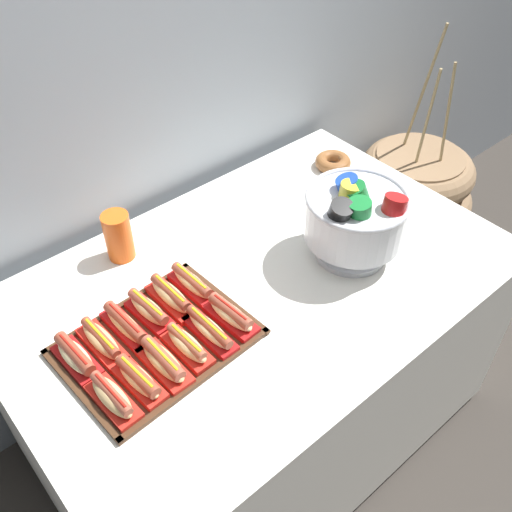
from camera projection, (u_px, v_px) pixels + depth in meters
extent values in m
plane|color=#38332D|center=(258.00, 423.00, 2.24)|extent=(10.00, 10.00, 0.00)
cube|color=#9EA8B2|center=(129.00, 48.00, 1.68)|extent=(6.00, 0.10, 2.60)
cube|color=white|center=(258.00, 357.00, 1.96)|extent=(1.50, 0.96, 0.75)
cylinder|color=black|center=(433.00, 391.00, 2.33)|extent=(0.05, 0.05, 0.04)
cylinder|color=black|center=(67.00, 452.00, 2.13)|extent=(0.05, 0.05, 0.04)
cylinder|color=black|center=(309.00, 292.00, 2.73)|extent=(0.05, 0.05, 0.04)
cylinder|color=#896B4C|center=(409.00, 210.00, 2.73)|extent=(0.39, 0.39, 0.61)
torus|color=#896B4C|center=(400.00, 246.00, 2.88)|extent=(0.56, 0.56, 0.14)
torus|color=#896B4C|center=(406.00, 223.00, 2.78)|extent=(0.58, 0.58, 0.14)
torus|color=#896B4C|center=(412.00, 197.00, 2.67)|extent=(0.54, 0.54, 0.14)
torus|color=#896B4C|center=(418.00, 170.00, 2.57)|extent=(0.50, 0.50, 0.14)
cylinder|color=#937F56|center=(448.00, 114.00, 2.34)|extent=(0.04, 0.04, 0.44)
cylinder|color=#937F56|center=(428.00, 118.00, 2.33)|extent=(0.02, 0.04, 0.43)
cylinder|color=#937F56|center=(424.00, 89.00, 2.37)|extent=(0.01, 0.09, 0.56)
cube|color=#472B19|center=(157.00, 343.00, 1.52)|extent=(0.50, 0.39, 0.01)
cube|color=#472B19|center=(199.00, 381.00, 1.43)|extent=(0.48, 0.04, 0.01)
cube|color=#472B19|center=(120.00, 306.00, 1.61)|extent=(0.48, 0.04, 0.01)
cube|color=#472B19|center=(80.00, 393.00, 1.40)|extent=(0.04, 0.36, 0.01)
cube|color=#472B19|center=(223.00, 296.00, 1.64)|extent=(0.04, 0.36, 0.01)
cube|color=red|center=(114.00, 402.00, 1.38)|extent=(0.07, 0.17, 0.02)
ellipsoid|color=tan|center=(112.00, 396.00, 1.36)|extent=(0.06, 0.15, 0.04)
cylinder|color=#9E4C38|center=(111.00, 393.00, 1.35)|extent=(0.03, 0.15, 0.03)
cylinder|color=red|center=(110.00, 391.00, 1.34)|extent=(0.01, 0.12, 0.01)
cube|color=red|center=(140.00, 384.00, 1.41)|extent=(0.07, 0.17, 0.02)
ellipsoid|color=#E0BC7F|center=(139.00, 379.00, 1.40)|extent=(0.06, 0.15, 0.04)
cylinder|color=brown|center=(138.00, 376.00, 1.39)|extent=(0.04, 0.15, 0.03)
cylinder|color=yellow|center=(137.00, 372.00, 1.38)|extent=(0.02, 0.12, 0.01)
cube|color=red|center=(164.00, 366.00, 1.45)|extent=(0.07, 0.18, 0.02)
ellipsoid|color=tan|center=(163.00, 361.00, 1.44)|extent=(0.06, 0.16, 0.04)
cylinder|color=#9E4C38|center=(163.00, 358.00, 1.43)|extent=(0.04, 0.15, 0.03)
cylinder|color=yellow|center=(162.00, 354.00, 1.42)|extent=(0.01, 0.13, 0.01)
cube|color=red|center=(188.00, 350.00, 1.49)|extent=(0.07, 0.16, 0.02)
ellipsoid|color=#E0BC7F|center=(187.00, 344.00, 1.47)|extent=(0.05, 0.15, 0.04)
cylinder|color=#A8563D|center=(187.00, 341.00, 1.47)|extent=(0.03, 0.14, 0.03)
cylinder|color=yellow|center=(186.00, 338.00, 1.46)|extent=(0.01, 0.12, 0.01)
cube|color=#B21414|center=(210.00, 334.00, 1.53)|extent=(0.06, 0.18, 0.02)
ellipsoid|color=beige|center=(209.00, 329.00, 1.51)|extent=(0.05, 0.17, 0.04)
cylinder|color=brown|center=(209.00, 327.00, 1.51)|extent=(0.03, 0.17, 0.03)
cylinder|color=yellow|center=(209.00, 323.00, 1.50)|extent=(0.01, 0.14, 0.01)
cube|color=#B21414|center=(231.00, 319.00, 1.57)|extent=(0.07, 0.17, 0.02)
ellipsoid|color=beige|center=(231.00, 314.00, 1.55)|extent=(0.06, 0.16, 0.04)
cylinder|color=#9E4C38|center=(231.00, 311.00, 1.54)|extent=(0.04, 0.15, 0.03)
cylinder|color=red|center=(230.00, 307.00, 1.53)|extent=(0.02, 0.12, 0.01)
cube|color=#B21414|center=(77.00, 361.00, 1.46)|extent=(0.07, 0.16, 0.02)
ellipsoid|color=beige|center=(76.00, 356.00, 1.45)|extent=(0.06, 0.15, 0.04)
cylinder|color=brown|center=(75.00, 353.00, 1.44)|extent=(0.04, 0.15, 0.03)
cylinder|color=red|center=(73.00, 350.00, 1.43)|extent=(0.01, 0.13, 0.01)
cube|color=red|center=(103.00, 345.00, 1.50)|extent=(0.07, 0.18, 0.02)
ellipsoid|color=tan|center=(101.00, 340.00, 1.49)|extent=(0.06, 0.16, 0.04)
cylinder|color=brown|center=(100.00, 337.00, 1.48)|extent=(0.03, 0.15, 0.03)
cylinder|color=yellow|center=(100.00, 334.00, 1.47)|extent=(0.01, 0.13, 0.01)
cube|color=red|center=(127.00, 329.00, 1.54)|extent=(0.06, 0.19, 0.02)
ellipsoid|color=#E0BC7F|center=(126.00, 325.00, 1.53)|extent=(0.05, 0.17, 0.04)
cylinder|color=brown|center=(125.00, 322.00, 1.52)|extent=(0.04, 0.16, 0.03)
cylinder|color=red|center=(124.00, 318.00, 1.51)|extent=(0.01, 0.14, 0.01)
cube|color=#B21414|center=(150.00, 315.00, 1.58)|extent=(0.07, 0.16, 0.02)
ellipsoid|color=#E0BC7F|center=(149.00, 309.00, 1.56)|extent=(0.06, 0.15, 0.04)
cylinder|color=#9E4C38|center=(148.00, 306.00, 1.55)|extent=(0.04, 0.15, 0.03)
cylinder|color=yellow|center=(148.00, 303.00, 1.54)|extent=(0.02, 0.13, 0.01)
cube|color=red|center=(172.00, 301.00, 1.61)|extent=(0.07, 0.18, 0.02)
ellipsoid|color=#E0BC7F|center=(171.00, 295.00, 1.60)|extent=(0.05, 0.17, 0.04)
cylinder|color=brown|center=(170.00, 292.00, 1.59)|extent=(0.03, 0.15, 0.03)
cylinder|color=yellow|center=(170.00, 289.00, 1.58)|extent=(0.01, 0.13, 0.01)
cube|color=red|center=(193.00, 287.00, 1.65)|extent=(0.06, 0.17, 0.02)
ellipsoid|color=beige|center=(192.00, 282.00, 1.64)|extent=(0.05, 0.16, 0.04)
cylinder|color=#9E4C38|center=(192.00, 280.00, 1.63)|extent=(0.04, 0.15, 0.03)
cylinder|color=yellow|center=(191.00, 276.00, 1.62)|extent=(0.01, 0.13, 0.01)
cylinder|color=silver|center=(350.00, 251.00, 1.78)|extent=(0.22, 0.22, 0.02)
cone|color=silver|center=(352.00, 242.00, 1.75)|extent=(0.08, 0.08, 0.05)
cylinder|color=silver|center=(355.00, 218.00, 1.69)|extent=(0.29, 0.29, 0.14)
torus|color=silver|center=(358.00, 199.00, 1.64)|extent=(0.30, 0.30, 0.02)
cylinder|color=#197A33|center=(359.00, 202.00, 1.66)|extent=(0.11, 0.09, 0.15)
cylinder|color=#1E47B2|center=(351.00, 195.00, 1.68)|extent=(0.12, 0.12, 0.14)
cylinder|color=yellow|center=(348.00, 202.00, 1.66)|extent=(0.09, 0.09, 0.13)
cylinder|color=black|center=(337.00, 219.00, 1.60)|extent=(0.09, 0.11, 0.14)
cylinder|color=#197A33|center=(359.00, 219.00, 1.61)|extent=(0.09, 0.07, 0.13)
cylinder|color=red|center=(391.00, 216.00, 1.61)|extent=(0.11, 0.09, 0.14)
cylinder|color=#EA5B19|center=(120.00, 242.00, 1.74)|extent=(0.08, 0.08, 0.12)
cylinder|color=#EA5B19|center=(118.00, 236.00, 1.72)|extent=(0.08, 0.08, 0.12)
cylinder|color=#EA5B19|center=(117.00, 231.00, 1.71)|extent=(0.08, 0.08, 0.12)
torus|color=brown|center=(333.00, 162.00, 2.11)|extent=(0.13, 0.13, 0.04)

